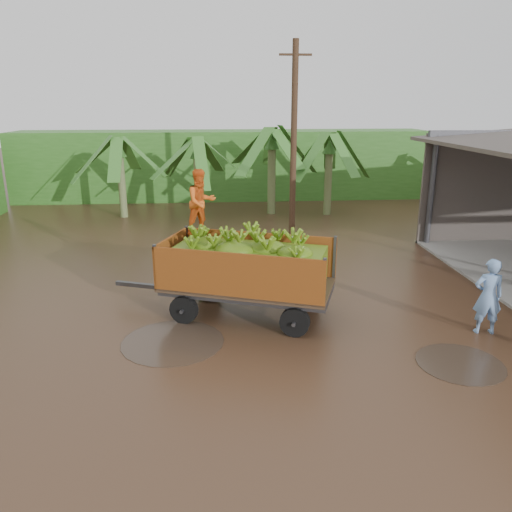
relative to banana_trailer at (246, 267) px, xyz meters
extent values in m
plane|color=black|center=(1.75, 0.17, -1.25)|extent=(100.00, 100.00, 0.00)
cube|color=#2D661E|center=(-0.25, 16.17, 0.55)|extent=(22.00, 3.00, 3.60)
cube|color=#47474C|center=(-2.60, 0.93, -0.76)|extent=(1.54, 0.65, 0.11)
imported|color=#DB5B19|center=(-1.05, 0.80, 1.44)|extent=(0.99, 0.93, 1.63)
imported|color=#7299D0|center=(5.33, -1.45, -0.36)|extent=(0.69, 0.50, 1.77)
cylinder|color=#47301E|center=(2.30, 7.79, 2.37)|extent=(0.24, 0.24, 7.24)
cube|color=#47301E|center=(2.30, 7.79, 5.45)|extent=(1.20, 0.08, 0.08)
camera|label=1|loc=(-0.67, -11.39, 3.78)|focal=35.00mm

